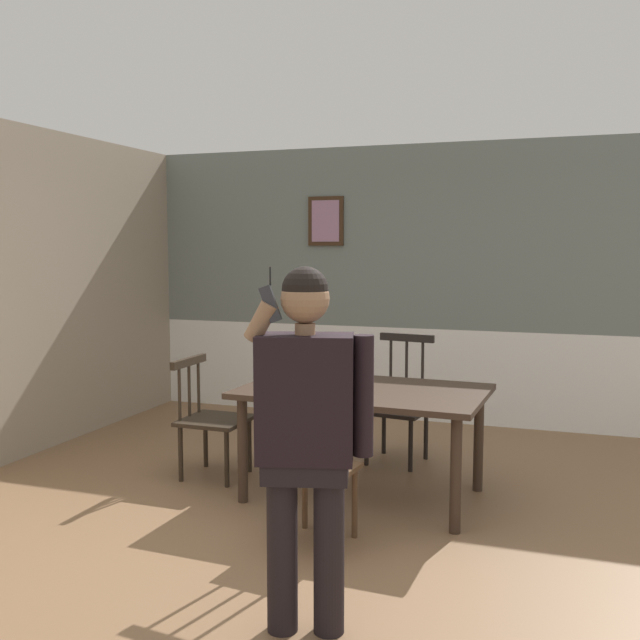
# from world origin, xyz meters

# --- Properties ---
(ground_plane) EXTENTS (7.20, 7.20, 0.00)m
(ground_plane) POSITION_xyz_m (0.00, 0.00, 0.00)
(ground_plane) COLOR #846042
(room_back_partition) EXTENTS (5.81, 0.17, 2.74)m
(room_back_partition) POSITION_xyz_m (-0.00, 3.28, 1.32)
(room_back_partition) COLOR slate
(room_back_partition) RESTS_ON ground_plane
(dining_table) EXTENTS (1.70, 1.11, 0.77)m
(dining_table) POSITION_xyz_m (0.06, 0.90, 0.68)
(dining_table) COLOR #38281E
(dining_table) RESTS_ON ground_plane
(chair_near_window) EXTENTS (0.47, 0.47, 1.02)m
(chair_near_window) POSITION_xyz_m (0.02, -0.00, 0.48)
(chair_near_window) COLOR #513823
(chair_near_window) RESTS_ON ground_plane
(chair_by_doorway) EXTENTS (0.48, 0.48, 0.90)m
(chair_by_doorway) POSITION_xyz_m (-1.16, 0.95, 0.45)
(chair_by_doorway) COLOR #2D2319
(chair_by_doorway) RESTS_ON ground_plane
(chair_at_table_head) EXTENTS (0.52, 0.52, 1.03)m
(chair_at_table_head) POSITION_xyz_m (0.11, 1.80, 0.47)
(chair_at_table_head) COLOR black
(chair_at_table_head) RESTS_ON ground_plane
(person_figure) EXTENTS (0.56, 0.34, 1.66)m
(person_figure) POSITION_xyz_m (0.31, -0.91, 0.96)
(person_figure) COLOR black
(person_figure) RESTS_ON ground_plane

